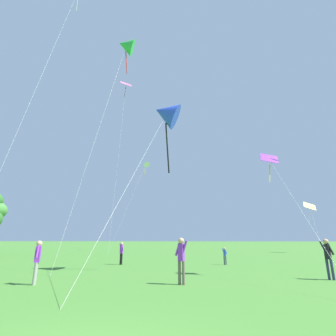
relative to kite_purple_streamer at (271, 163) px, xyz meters
The scene contains 11 objects.
kite_purple_streamer is the anchor object (origin of this frame).
kite_green_small 19.97m from the kite_purple_streamer, 144.87° to the left, with size 2.24×9.48×21.85m.
kite_white_distant 31.73m from the kite_purple_streamer, 113.66° to the left, with size 4.64×6.50×15.06m.
kite_pink_low 36.67m from the kite_purple_streamer, 122.07° to the left, with size 2.31×8.83×29.39m.
kite_blue_delta 7.19m from the kite_purple_streamer, 166.79° to the left, with size 2.87×8.88×10.72m.
kite_yellow_diamond 25.76m from the kite_purple_streamer, 63.08° to the left, with size 2.85×6.62×6.77m.
person_child_small 7.75m from the kite_purple_streamer, 110.45° to the left, with size 0.36×0.22×1.16m.
person_in_blue_jacket 7.09m from the kite_purple_streamer, 151.28° to the right, with size 0.56×0.31×1.78m.
person_far_back 4.98m from the kite_purple_streamer, 22.69° to the right, with size 0.44×0.47×1.74m.
person_foreground_watcher 11.95m from the kite_purple_streamer, 163.09° to the right, with size 0.27×0.53×1.67m.
person_with_spool 11.66m from the kite_purple_streamer, 151.76° to the left, with size 0.43×0.36×1.51m.
Camera 1 is at (1.66, -3.10, 1.73)m, focal length 26.93 mm.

